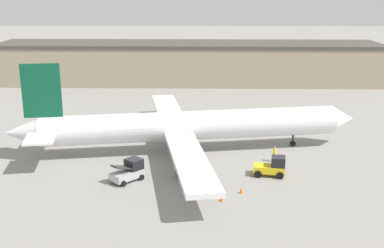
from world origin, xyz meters
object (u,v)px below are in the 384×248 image
at_px(baggage_tug, 272,167).
at_px(airplane, 184,126).
at_px(safety_cone_near, 221,199).
at_px(ground_crew_worker, 275,154).
at_px(belt_loader_truck, 129,171).
at_px(safety_cone_far, 241,190).

bearing_deg(baggage_tug, airplane, 150.47).
relative_size(airplane, safety_cone_near, 77.30).
relative_size(ground_crew_worker, baggage_tug, 0.52).
relative_size(airplane, baggage_tug, 12.17).
bearing_deg(ground_crew_worker, belt_loader_truck, 108.69).
distance_m(ground_crew_worker, safety_cone_far, 10.03).
bearing_deg(belt_loader_truck, safety_cone_far, -61.83).
distance_m(airplane, belt_loader_truck, 10.89).
xyz_separation_m(airplane, baggage_tug, (9.72, -7.62, -2.23)).
bearing_deg(belt_loader_truck, baggage_tug, -40.98).
height_order(belt_loader_truck, safety_cone_near, belt_loader_truck).
relative_size(ground_crew_worker, belt_loader_truck, 0.50).
relative_size(airplane, safety_cone_far, 77.30).
height_order(ground_crew_worker, safety_cone_near, ground_crew_worker).
bearing_deg(belt_loader_truck, ground_crew_worker, -26.69).
xyz_separation_m(airplane, safety_cone_far, (6.10, -12.24, -2.97)).
xyz_separation_m(baggage_tug, safety_cone_far, (-3.62, -4.62, -0.74)).
height_order(airplane, safety_cone_near, airplane).
bearing_deg(baggage_tug, safety_cone_far, -119.50).
xyz_separation_m(airplane, safety_cone_near, (4.10, -14.16, -2.97)).
height_order(belt_loader_truck, safety_cone_far, belt_loader_truck).
xyz_separation_m(ground_crew_worker, safety_cone_far, (-4.50, -8.94, -0.69)).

